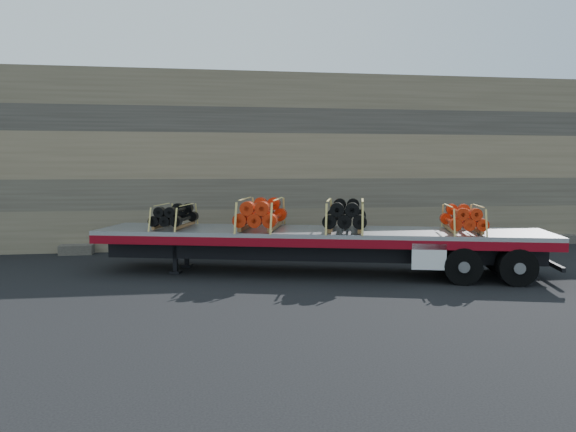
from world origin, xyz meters
The scene contains 7 objects.
ground centered at (0.00, 0.00, 0.00)m, with size 120.00×120.00×0.00m, color black.
rock_wall centered at (0.00, 6.50, 3.50)m, with size 44.00×3.00×7.00m, color #7A6B54.
trailer centered at (0.20, -0.44, 0.68)m, with size 13.57×2.61×1.36m, color #A5A8AC, non-canonical shape.
bundle_front centered at (-4.21, 0.84, 1.71)m, with size 0.98×1.97×0.70m, color black, non-canonical shape.
bundle_midfront centered at (-1.53, 0.06, 1.80)m, with size 1.26×2.52×0.89m, color red, non-canonical shape.
bundle_midrear centered at (0.95, -0.67, 1.80)m, with size 1.24×2.48×0.88m, color black, non-canonical shape.
bundle_rear centered at (4.27, -1.63, 1.73)m, with size 1.05×2.09×0.74m, color red, non-canonical shape.
Camera 1 is at (-3.41, -17.12, 3.26)m, focal length 35.00 mm.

